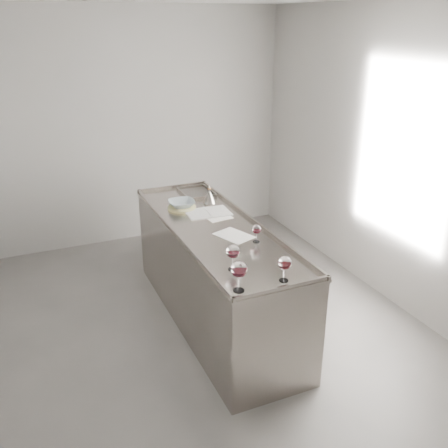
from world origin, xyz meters
name	(u,v)px	position (x,y,z in m)	size (l,w,h in m)	color
room_shell	(168,195)	(0.00, 0.00, 1.40)	(4.54, 5.04, 2.84)	#595653
counter	(215,274)	(0.50, 0.30, 0.47)	(0.77, 2.42, 0.97)	gray
wine_glass_left	(239,270)	(0.23, -0.78, 1.09)	(0.11, 0.11, 0.22)	white
wine_glass_middle	(233,252)	(0.32, -0.49, 1.08)	(0.10, 0.10, 0.20)	white
wine_glass_right	(285,263)	(0.57, -0.78, 1.07)	(0.10, 0.10, 0.19)	white
wine_glass_small	(257,230)	(0.69, -0.12, 1.05)	(0.07, 0.07, 0.15)	white
notebook	(208,213)	(0.57, 0.64, 0.95)	(0.42, 0.31, 0.02)	silver
loose_paper_top	(215,215)	(0.61, 0.57, 0.94)	(0.23, 0.32, 0.00)	white
loose_paper_under	(234,235)	(0.58, 0.06, 0.94)	(0.22, 0.31, 0.00)	silver
trivet	(182,208)	(0.39, 0.85, 0.95)	(0.27, 0.27, 0.02)	beige
ceramic_bowl	(182,204)	(0.39, 0.85, 0.99)	(0.25, 0.25, 0.06)	gray
wine_funnel	(209,197)	(0.69, 0.91, 1.00)	(0.13, 0.13, 0.19)	gray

